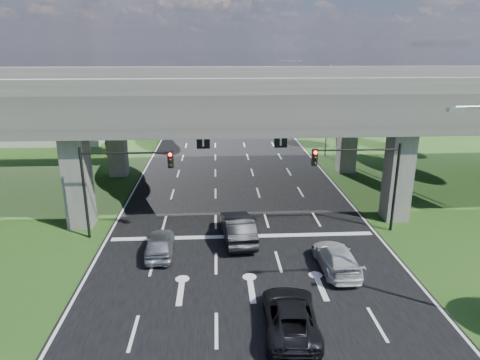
{
  "coord_description": "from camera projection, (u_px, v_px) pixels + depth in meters",
  "views": [
    {
      "loc": [
        -1.66,
        -21.88,
        11.99
      ],
      "look_at": [
        -0.04,
        6.65,
        2.89
      ],
      "focal_mm": 32.0,
      "sensor_mm": 36.0,
      "label": 1
    }
  ],
  "objects": [
    {
      "name": "car_white",
      "position": [
        336.0,
        258.0,
        23.62
      ],
      "size": [
        1.99,
        4.69,
        1.35
      ],
      "primitive_type": "imported",
      "rotation": [
        0.0,
        0.0,
        3.16
      ],
      "color": "#B4B4B4",
      "rests_on": "road"
    },
    {
      "name": "ground",
      "position": [
        247.0,
        263.0,
        24.55
      ],
      "size": [
        160.0,
        160.0,
        0.0
      ],
      "primitive_type": "plane",
      "color": "#254616",
      "rests_on": "ground"
    },
    {
      "name": "car_trailing",
      "position": [
        290.0,
        315.0,
        18.63
      ],
      "size": [
        2.58,
        5.05,
        1.36
      ],
      "primitive_type": "imported",
      "rotation": [
        0.0,
        0.0,
        3.08
      ],
      "color": "black",
      "rests_on": "road"
    },
    {
      "name": "warehouse",
      "position": [
        30.0,
        124.0,
        55.83
      ],
      "size": [
        20.0,
        10.0,
        4.0
      ],
      "primitive_type": "cube",
      "color": "#9E9E99",
      "rests_on": "ground"
    },
    {
      "name": "tree_left_near",
      "position": [
        104.0,
        112.0,
        47.07
      ],
      "size": [
        4.5,
        4.5,
        7.8
      ],
      "color": "black",
      "rests_on": "ground"
    },
    {
      "name": "streetlight_beyond",
      "position": [
        297.0,
        89.0,
        61.37
      ],
      "size": [
        3.38,
        0.25,
        10.0
      ],
      "color": "gray",
      "rests_on": "ground"
    },
    {
      "name": "overpass",
      "position": [
        237.0,
        98.0,
        33.56
      ],
      "size": [
        80.0,
        15.0,
        10.0
      ],
      "color": "#312F2D",
      "rests_on": "ground"
    },
    {
      "name": "tree_left_far",
      "position": [
        138.0,
        93.0,
        62.24
      ],
      "size": [
        4.8,
        4.8,
        8.32
      ],
      "color": "black",
      "rests_on": "ground"
    },
    {
      "name": "signal_left",
      "position": [
        118.0,
        175.0,
        26.6
      ],
      "size": [
        5.76,
        0.54,
        6.0
      ],
      "color": "black",
      "rests_on": "ground"
    },
    {
      "name": "tree_right_near",
      "position": [
        340.0,
        111.0,
        50.53
      ],
      "size": [
        4.2,
        4.2,
        7.28
      ],
      "color": "black",
      "rests_on": "ground"
    },
    {
      "name": "streetlight_far",
      "position": [
        325.0,
        104.0,
        46.15
      ],
      "size": [
        3.38,
        0.25,
        10.0
      ],
      "color": "gray",
      "rests_on": "ground"
    },
    {
      "name": "tree_right_far",
      "position": [
        305.0,
        93.0,
        65.59
      ],
      "size": [
        4.5,
        4.5,
        7.8
      ],
      "color": "black",
      "rests_on": "ground"
    },
    {
      "name": "road",
      "position": [
        238.0,
        202.0,
        34.06
      ],
      "size": [
        18.0,
        120.0,
        0.03
      ],
      "primitive_type": "cube",
      "color": "black",
      "rests_on": "ground"
    },
    {
      "name": "car_dark",
      "position": [
        238.0,
        228.0,
        27.11
      ],
      "size": [
        2.23,
        5.3,
        1.7
      ],
      "primitive_type": "imported",
      "rotation": [
        0.0,
        0.0,
        3.23
      ],
      "color": "black",
      "rests_on": "road"
    },
    {
      "name": "signal_right",
      "position": [
        364.0,
        171.0,
        27.45
      ],
      "size": [
        5.76,
        0.54,
        6.0
      ],
      "color": "black",
      "rests_on": "ground"
    },
    {
      "name": "tree_right_mid",
      "position": [
        345.0,
        104.0,
        58.4
      ],
      "size": [
        3.91,
        3.9,
        6.76
      ],
      "color": "black",
      "rests_on": "ground"
    },
    {
      "name": "tree_left_mid",
      "position": [
        96.0,
        108.0,
        54.71
      ],
      "size": [
        3.91,
        3.9,
        6.76
      ],
      "color": "black",
      "rests_on": "ground"
    },
    {
      "name": "car_silver",
      "position": [
        160.0,
        243.0,
        25.32
      ],
      "size": [
        1.86,
        4.18,
        1.4
      ],
      "primitive_type": "imported",
      "rotation": [
        0.0,
        0.0,
        3.19
      ],
      "color": "#A8ABAF",
      "rests_on": "road"
    }
  ]
}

